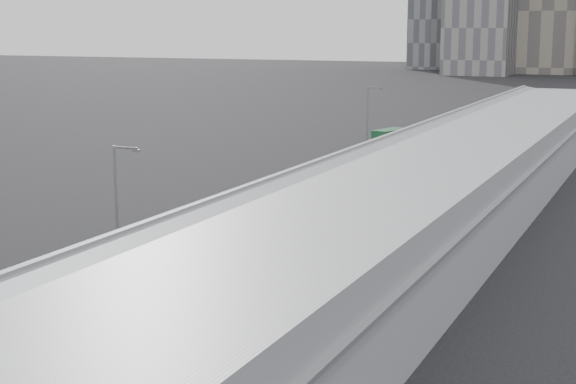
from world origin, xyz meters
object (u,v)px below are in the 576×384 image
Objects in this scene: bus_8 at (466,130)px; bus_10 at (508,113)px; bus_2 at (131,288)px; bus_9 at (489,123)px; bus_7 at (439,144)px; bus_3 at (253,230)px; street_lamp_far at (369,120)px; suv at (429,132)px; bus_4 at (309,203)px; bus_5 at (384,174)px; bus_6 at (417,157)px; street_lamp_near at (119,199)px; shipping_container at (390,138)px.

bus_8 is 28.61m from bus_10.
bus_2 is 97.03m from bus_9.
bus_9 is (0.75, 97.03, 0.05)m from bus_2.
bus_7 is 27.76m from bus_9.
street_lamp_far is (-5.92, 43.02, 3.64)m from bus_3.
suv is at bearing 91.17° from street_lamp_far.
bus_2 is 1.01× the size of bus_7.
street_lamp_far reaches higher than bus_4.
bus_3 reaches higher than bus_5.
bus_6 is 2.26× the size of suv.
street_lamp_far is at bearing 92.68° from bus_3.
street_lamp_near reaches higher than bus_10.
suv is at bearing 90.41° from street_lamp_near.
bus_2 is at bearing -84.44° from street_lamp_far.
street_lamp_near is (-6.62, -36.51, 3.39)m from bus_5.
bus_4 is (-0.26, 11.20, -0.04)m from bus_3.
bus_9 is (0.09, 40.28, 0.05)m from bus_6.
bus_5 reaches higher than bus_7.
suv is at bearing 99.99° from bus_4.
bus_9 is 11.70m from suv.
bus_8 is at bearing 92.59° from bus_2.
bus_9 reaches higher than suv.
street_lamp_far reaches higher than bus_2.
street_lamp_far is (0.02, 50.97, 0.40)m from street_lamp_near.
bus_10 is at bearing 89.01° from bus_7.
bus_8 is (-0.16, 59.07, -0.06)m from bus_4.
street_lamp_far is (-5.74, -11.13, 3.84)m from bus_7.
street_lamp_far reaches higher than bus_6.
shipping_container is 13.84m from suv.
bus_5 is 1.04× the size of bus_6.
bus_2 reaches higher than suv.
suv is at bearing -130.67° from bus_9.
bus_6 is at bearing -93.54° from bus_8.
bus_10 is (-0.11, 57.26, 0.03)m from bus_6.
street_lamp_near is 80.63m from suv.
street_lamp_far reaches higher than bus_3.
bus_7 is (-0.18, 54.15, -0.21)m from bus_3.
bus_10 is 27.18m from suv.
bus_3 is 2.58× the size of suv.
bus_8 is 11.66m from bus_9.
bus_6 is 19.28m from shipping_container.
street_lamp_far is at bearing -106.59° from bus_8.
bus_4 is at bearing -103.74° from suv.
bus_3 is 1.02× the size of bus_4.
bus_5 is 53.33m from bus_9.
bus_8 is at bearing 90.47° from bus_7.
bus_7 is at bearing -15.11° from shipping_container.
street_lamp_near is at bearing -131.92° from bus_3.
bus_2 is 1.33× the size of street_lamp_far.
bus_3 is (0.26, 15.14, 0.20)m from bus_2.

